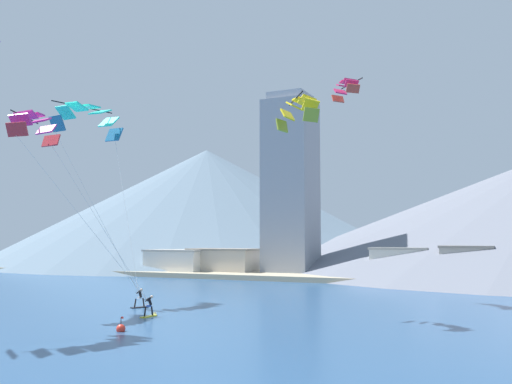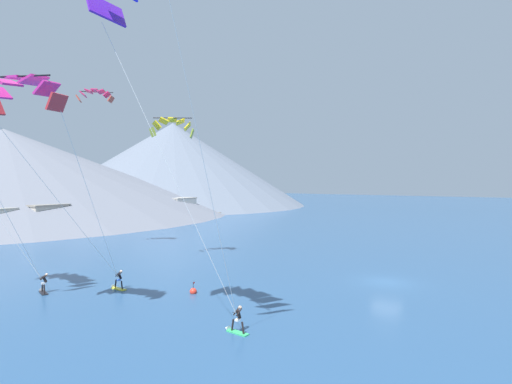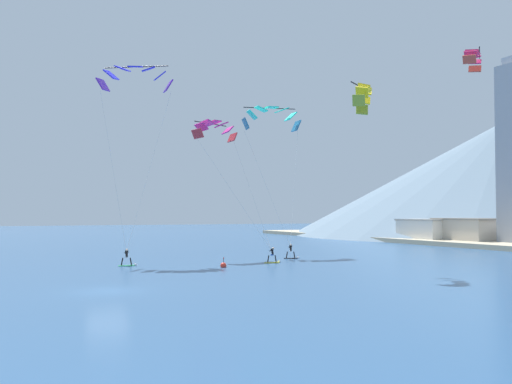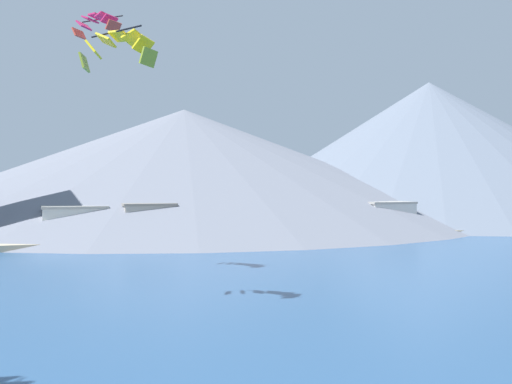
% 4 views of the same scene
% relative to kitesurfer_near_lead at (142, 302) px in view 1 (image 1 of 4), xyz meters
% --- Properties ---
extents(kitesurfer_near_lead, '(0.96, 1.77, 1.65)m').
position_rel_kitesurfer_near_lead_xyz_m(kitesurfer_near_lead, '(0.00, 0.00, 0.00)').
color(kitesurfer_near_lead, black).
rests_on(kitesurfer_near_lead, ground).
extents(kitesurfer_near_trail, '(0.61, 1.75, 1.62)m').
position_rel_kitesurfer_near_lead_xyz_m(kitesurfer_near_trail, '(3.87, -4.12, -0.02)').
color(kitesurfer_near_trail, yellow).
rests_on(kitesurfer_near_trail, ground).
extents(parafoil_kite_near_lead, '(8.18, 7.21, 16.42)m').
position_rel_kitesurfer_near_lead_xyz_m(parafoil_kite_near_lead, '(-6.95, 0.86, 16.09)').
color(parafoil_kite_near_lead, '#1A618E').
extents(parafoil_kite_near_trail, '(10.60, 5.57, 13.92)m').
position_rel_kitesurfer_near_lead_xyz_m(parafoil_kite_near_trail, '(-5.11, -7.02, 13.77)').
color(parafoil_kite_near_trail, '#B8292F').
extents(parafoil_kite_distant_high_outer, '(4.21, 3.64, 2.19)m').
position_rel_kitesurfer_near_lead_xyz_m(parafoil_kite_distant_high_outer, '(14.06, -0.69, 14.44)').
color(parafoil_kite_distant_high_outer, olive).
extents(parafoil_kite_distant_low_drift, '(3.73, 4.20, 1.61)m').
position_rel_kitesurfer_near_lead_xyz_m(parafoil_kite_distant_low_drift, '(13.87, 12.07, 19.18)').
color(parafoil_kite_distant_low_drift, '#C2402F').
extents(race_marker_buoy, '(0.56, 0.56, 1.02)m').
position_rel_kitesurfer_near_lead_xyz_m(race_marker_buoy, '(6.17, -10.35, -0.30)').
color(race_marker_buoy, red).
rests_on(race_marker_buoy, ground).
extents(shoreline_strip, '(180.00, 10.00, 0.70)m').
position_rel_kitesurfer_near_lead_xyz_m(shoreline_strip, '(17.79, 35.30, -0.11)').
color(shoreline_strip, tan).
rests_on(shoreline_strip, ground).
extents(shore_building_harbour_front, '(6.42, 6.19, 4.74)m').
position_rel_kitesurfer_near_lead_xyz_m(shore_building_harbour_front, '(21.83, 37.47, 1.92)').
color(shore_building_harbour_front, '#B7AD9E').
rests_on(shore_building_harbour_front, ground).
extents(shore_building_quay_east, '(10.35, 5.22, 4.10)m').
position_rel_kitesurfer_near_lead_xyz_m(shore_building_quay_east, '(-13.09, 37.51, 1.60)').
color(shore_building_quay_east, '#B7AD9E').
rests_on(shore_building_quay_east, ground).
extents(shore_building_quay_west, '(7.70, 5.92, 4.43)m').
position_rel_kitesurfer_near_lead_xyz_m(shore_building_quay_west, '(13.25, 39.35, 1.77)').
color(shore_building_quay_west, silver).
rests_on(shore_building_quay_west, ground).
extents(shore_building_old_town, '(9.42, 7.02, 3.91)m').
position_rel_kitesurfer_near_lead_xyz_m(shore_building_old_town, '(-20.10, 36.44, 1.51)').
color(shore_building_old_town, silver).
rests_on(shore_building_old_town, ground).
extents(highrise_tower, '(7.00, 7.00, 27.45)m').
position_rel_kitesurfer_near_lead_xyz_m(highrise_tower, '(-3.21, 40.51, 13.05)').
color(highrise_tower, gray).
rests_on(highrise_tower, ground).
extents(mountain_peak_central_summit, '(99.36, 99.36, 26.50)m').
position_rel_kitesurfer_near_lead_xyz_m(mountain_peak_central_summit, '(-39.47, 77.25, 12.79)').
color(mountain_peak_central_summit, slate).
rests_on(mountain_peak_central_summit, ground).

